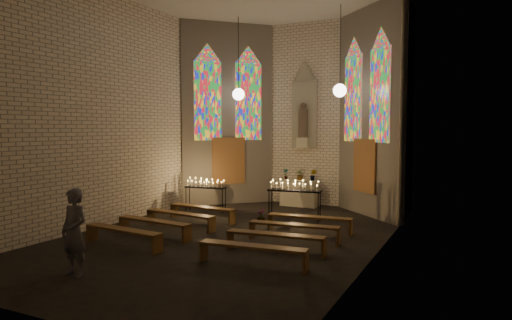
% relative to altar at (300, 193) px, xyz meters
% --- Properties ---
extents(floor, '(12.00, 12.00, 0.00)m').
position_rel_altar_xyz_m(floor, '(0.00, -5.45, -0.50)').
color(floor, black).
rests_on(floor, ground).
extents(room, '(8.22, 12.43, 7.00)m').
position_rel_altar_xyz_m(room, '(-0.00, -2.08, 3.22)').
color(room, beige).
rests_on(room, ground).
extents(altar, '(1.40, 0.60, 1.00)m').
position_rel_altar_xyz_m(altar, '(0.00, 0.00, 0.00)').
color(altar, beige).
rests_on(altar, ground).
extents(flower_vase_left, '(0.23, 0.16, 0.41)m').
position_rel_altar_xyz_m(flower_vase_left, '(-0.55, -0.05, 0.71)').
color(flower_vase_left, '#4C723F').
rests_on(flower_vase_left, altar).
extents(flower_vase_center, '(0.48, 0.46, 0.43)m').
position_rel_altar_xyz_m(flower_vase_center, '(0.04, -0.02, 0.71)').
color(flower_vase_center, '#4C723F').
rests_on(flower_vase_center, altar).
extents(flower_vase_right, '(0.23, 0.19, 0.42)m').
position_rel_altar_xyz_m(flower_vase_right, '(0.55, -0.06, 0.71)').
color(flower_vase_right, '#4C723F').
rests_on(flower_vase_right, altar).
extents(aisle_flower_pot, '(0.30, 0.30, 0.44)m').
position_rel_altar_xyz_m(aisle_flower_pot, '(0.07, -3.54, -0.28)').
color(aisle_flower_pot, '#4C723F').
rests_on(aisle_flower_pot, ground).
extents(votive_stand_left, '(1.54, 0.55, 1.10)m').
position_rel_altar_xyz_m(votive_stand_left, '(-2.59, -2.56, 0.45)').
color(votive_stand_left, black).
rests_on(votive_stand_left, ground).
extents(votive_stand_right, '(1.74, 0.62, 1.25)m').
position_rel_altar_xyz_m(votive_stand_right, '(0.87, -2.75, 0.57)').
color(votive_stand_right, black).
rests_on(votive_stand_right, ground).
extents(pew_left_0, '(2.42, 0.57, 0.46)m').
position_rel_altar_xyz_m(pew_left_0, '(-1.81, -3.98, -0.12)').
color(pew_left_0, '#563918').
rests_on(pew_left_0, ground).
extents(pew_right_0, '(2.42, 0.57, 0.46)m').
position_rel_altar_xyz_m(pew_right_0, '(1.81, -3.98, -0.12)').
color(pew_right_0, '#563918').
rests_on(pew_right_0, ground).
extents(pew_left_1, '(2.42, 0.57, 0.46)m').
position_rel_altar_xyz_m(pew_left_1, '(-1.81, -5.18, -0.12)').
color(pew_left_1, '#563918').
rests_on(pew_left_1, ground).
extents(pew_right_1, '(2.42, 0.57, 0.46)m').
position_rel_altar_xyz_m(pew_right_1, '(1.81, -5.18, -0.12)').
color(pew_right_1, '#563918').
rests_on(pew_right_1, ground).
extents(pew_left_2, '(2.42, 0.57, 0.46)m').
position_rel_altar_xyz_m(pew_left_2, '(-1.81, -6.38, -0.12)').
color(pew_left_2, '#563918').
rests_on(pew_left_2, ground).
extents(pew_right_2, '(2.42, 0.57, 0.46)m').
position_rel_altar_xyz_m(pew_right_2, '(1.81, -6.38, -0.12)').
color(pew_right_2, '#563918').
rests_on(pew_right_2, ground).
extents(pew_left_3, '(2.42, 0.57, 0.46)m').
position_rel_altar_xyz_m(pew_left_3, '(-1.81, -7.58, -0.12)').
color(pew_left_3, '#563918').
rests_on(pew_left_3, ground).
extents(pew_right_3, '(2.42, 0.57, 0.46)m').
position_rel_altar_xyz_m(pew_right_3, '(1.81, -7.58, -0.12)').
color(pew_right_3, '#563918').
rests_on(pew_right_3, ground).
extents(visitor, '(0.67, 0.47, 1.77)m').
position_rel_altar_xyz_m(visitor, '(-1.11, -9.72, 0.38)').
color(visitor, '#494953').
rests_on(visitor, ground).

